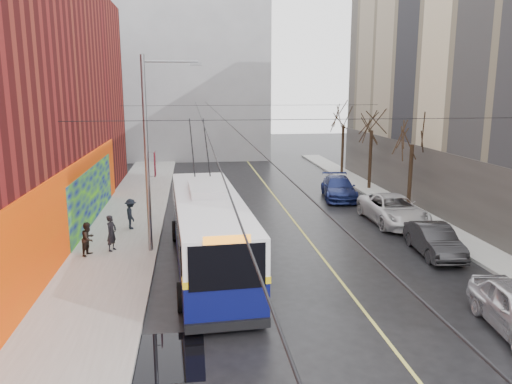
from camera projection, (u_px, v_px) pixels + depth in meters
The scene contains 20 objects.
ground at pixel (346, 355), 14.42m from camera, with size 140.00×140.00×0.00m, color black.
sidewalk_left at pixel (120, 240), 25.05m from camera, with size 4.00×60.00×0.15m, color gray.
sidewalk_right at pixel (439, 228), 27.18m from camera, with size 2.00×60.00×0.15m, color gray.
lane_line at pixel (297, 224), 28.20m from camera, with size 0.12×50.00×0.01m, color #BFB74C.
building_far at pixel (174, 75), 55.49m from camera, with size 20.50×12.10×18.00m.
streetlight_pole at pixel (150, 150), 22.36m from camera, with size 2.65×0.60×9.00m.
catenary_wires at pixel (223, 113), 27.16m from camera, with size 18.00×60.00×0.22m.
tree_near at pixel (413, 132), 30.06m from camera, with size 3.20×3.20×6.40m.
tree_mid at pixel (372, 120), 36.80m from camera, with size 3.20×3.20×6.68m.
tree_far at pixel (344, 116), 43.62m from camera, with size 3.20×3.20×6.57m.
puddle at pixel (165, 357), 14.33m from camera, with size 2.28×2.79×0.01m, color black.
pigeons_flying at pixel (223, 89), 22.97m from camera, with size 1.54×1.67×2.80m.
trolleybus at pixel (209, 230), 21.14m from camera, with size 3.49×12.78×6.00m.
parked_car_b at pixel (434, 240), 22.95m from camera, with size 1.49×4.28×1.41m, color black.
parked_car_c at pixel (393, 210), 28.32m from camera, with size 2.65×5.74×1.60m, color silver.
parked_car_d at pixel (339, 188), 34.69m from camera, with size 2.12×5.21×1.51m, color navy.
following_car at pixel (194, 206), 29.73m from camera, with size 1.63×4.05×1.38m, color #9F9FA4.
pedestrian_a at pixel (112, 233), 23.07m from camera, with size 0.61×0.40×1.69m, color black.
pedestrian_b at pixel (88, 239), 22.47m from camera, with size 0.74×0.58×1.53m, color black.
pedestrian_c at pixel (131, 214), 26.66m from camera, with size 1.06×0.61×1.64m, color black.
Camera 1 is at (-4.28, -12.70, 7.57)m, focal length 35.00 mm.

